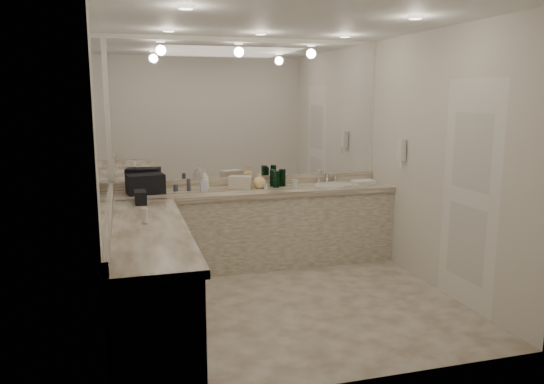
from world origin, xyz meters
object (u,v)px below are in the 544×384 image
object	(u,v)px
soap_bottle_b	(203,184)
black_toiletry_bag	(145,183)
wall_phone	(401,150)
hand_towel	(364,182)
soap_bottle_c	(260,180)
soap_bottle_a	(205,180)
cream_cosmetic_case	(240,183)
sink	(333,185)

from	to	relation	value
soap_bottle_b	black_toiletry_bag	bearing A→B (deg)	175.64
wall_phone	black_toiletry_bag	distance (m)	2.85
wall_phone	hand_towel	world-z (taller)	wall_phone
soap_bottle_b	soap_bottle_c	distance (m)	0.65
soap_bottle_b	soap_bottle_c	xyz separation A→B (m)	(0.65, 0.03, 0.01)
black_toiletry_bag	soap_bottle_a	world-z (taller)	soap_bottle_a
wall_phone	cream_cosmetic_case	distance (m)	1.85
cream_cosmetic_case	black_toiletry_bag	bearing A→B (deg)	-158.43
soap_bottle_a	wall_phone	bearing A→B (deg)	-14.34
soap_bottle_b	soap_bottle_c	bearing A→B (deg)	2.39
black_toiletry_bag	hand_towel	xyz separation A→B (m)	(2.57, -0.05, -0.09)
sink	hand_towel	world-z (taller)	hand_towel
hand_towel	soap_bottle_c	xyz separation A→B (m)	(-1.29, 0.03, 0.07)
cream_cosmetic_case	hand_towel	bearing A→B (deg)	19.07
hand_towel	soap_bottle_a	distance (m)	1.92
soap_bottle_b	sink	bearing A→B (deg)	0.54
sink	hand_towel	bearing A→B (deg)	-3.01
black_toiletry_bag	soap_bottle_c	xyz separation A→B (m)	(1.27, -0.02, -0.02)
sink	hand_towel	distance (m)	0.39
wall_phone	soap_bottle_b	distance (m)	2.24
wall_phone	soap_bottle_b	bearing A→B (deg)	167.34
wall_phone	soap_bottle_a	size ratio (longest dim) A/B	1.02
hand_towel	soap_bottle_b	world-z (taller)	soap_bottle_b
sink	soap_bottle_c	bearing A→B (deg)	179.21
cream_cosmetic_case	soap_bottle_a	distance (m)	0.40
sink	soap_bottle_b	distance (m)	1.56
wall_phone	soap_bottle_c	world-z (taller)	wall_phone
sink	soap_bottle_c	distance (m)	0.91
wall_phone	sink	bearing A→B (deg)	140.43
cream_cosmetic_case	hand_towel	distance (m)	1.52
soap_bottle_a	sink	bearing A→B (deg)	-1.68
cream_cosmetic_case	sink	bearing A→B (deg)	19.34
sink	cream_cosmetic_case	xyz separation A→B (m)	(-1.12, 0.04, 0.08)
black_toiletry_bag	soap_bottle_c	distance (m)	1.27
hand_towel	soap_bottle_b	distance (m)	1.94
cream_cosmetic_case	soap_bottle_a	size ratio (longest dim) A/B	1.06
hand_towel	soap_bottle_c	bearing A→B (deg)	178.54
sink	soap_bottle_a	world-z (taller)	soap_bottle_a
black_toiletry_bag	cream_cosmetic_case	bearing A→B (deg)	0.29
cream_cosmetic_case	hand_towel	world-z (taller)	cream_cosmetic_case
hand_towel	soap_bottle_a	xyz separation A→B (m)	(-1.91, 0.07, 0.10)
soap_bottle_a	soap_bottle_b	bearing A→B (deg)	-116.56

